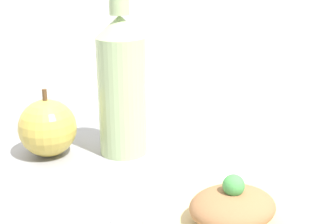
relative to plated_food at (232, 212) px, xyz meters
The scene contains 4 objects.
ground_plane 12.55cm from the plated_food, 109.96° to the left, with size 180.00×110.00×4.00cm, color gray.
plated_food is the anchor object (origin of this frame).
cider_bottle 28.36cm from the plated_food, 100.37° to the left, with size 7.21×7.21×30.09cm.
apple 33.58cm from the plated_food, 118.26° to the left, with size 8.79×8.79×10.48cm.
Camera 1 is at (-17.98, -49.68, 29.60)cm, focal length 50.00 mm.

